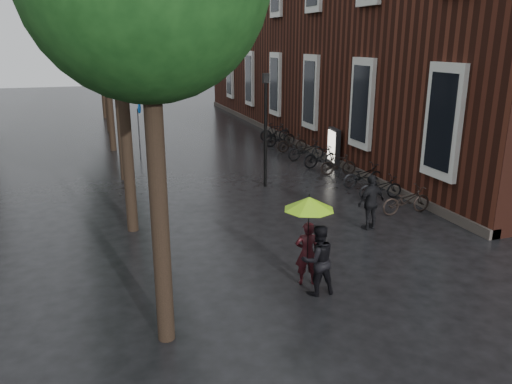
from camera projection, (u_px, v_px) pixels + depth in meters
name	position (u px, v px, depth m)	size (l,w,h in m)	color
ground	(379.00, 329.00, 9.77)	(120.00, 120.00, 0.00)	black
brick_building	(364.00, 31.00, 28.86)	(10.20, 33.20, 12.00)	#38160F
street_trees	(107.00, 18.00, 21.20)	(4.33, 34.03, 8.91)	black
person_burgundy	(307.00, 253.00, 11.41)	(0.56, 0.36, 1.52)	black
person_black	(318.00, 260.00, 10.95)	(0.79, 0.61, 1.62)	black
lime_umbrella	(309.00, 203.00, 10.87)	(1.14, 1.14, 1.68)	black
pedestrian_walking	(371.00, 202.00, 14.78)	(0.98, 0.41, 1.67)	black
parked_bicycles	(323.00, 157.00, 22.07)	(2.03, 13.56, 1.04)	black
ad_lightbox	(334.00, 147.00, 22.57)	(0.26, 1.10, 1.66)	black
lamp_post	(266.00, 119.00, 18.66)	(0.22, 0.22, 4.29)	black
cycle_sign	(139.00, 122.00, 23.89)	(0.14, 0.47, 2.58)	#262628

